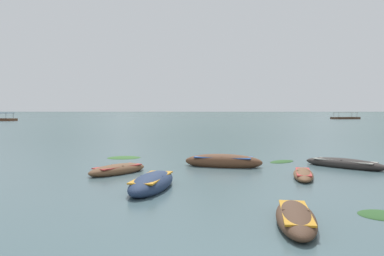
{
  "coord_description": "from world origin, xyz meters",
  "views": [
    {
      "loc": [
        -1.94,
        -4.82,
        3.06
      ],
      "look_at": [
        0.52,
        54.77,
        0.49
      ],
      "focal_mm": 38.34,
      "sensor_mm": 36.0,
      "label": 1
    }
  ],
  "objects": [
    {
      "name": "ground_plane",
      "position": [
        0.0,
        1500.0,
        0.0
      ],
      "size": [
        6000.0,
        6000.0,
        0.0
      ],
      "primitive_type": "plane",
      "color": "#476066"
    },
    {
      "name": "mountain_2",
      "position": [
        -488.96,
        1794.37,
        131.36
      ],
      "size": [
        1124.87,
        1124.87,
        262.73
      ],
      "primitive_type": "cone",
      "color": "#4C5B56",
      "rests_on": "ground"
    },
    {
      "name": "mountain_3",
      "position": [
        169.23,
        1783.63,
        221.64
      ],
      "size": [
        1148.97,
        1148.97,
        443.28
      ],
      "primitive_type": "cone",
      "color": "slate",
      "rests_on": "ground"
    },
    {
      "name": "rowboat_1",
      "position": [
        0.68,
        17.31,
        0.26
      ],
      "size": [
        4.5,
        2.66,
        0.85
      ],
      "color": "brown",
      "rests_on": "ground"
    },
    {
      "name": "rowboat_2",
      "position": [
        3.89,
        13.47,
        0.14
      ],
      "size": [
        1.78,
        3.67,
        0.44
      ],
      "color": "brown",
      "rests_on": "ground"
    },
    {
      "name": "rowboat_3",
      "position": [
        -2.84,
        10.99,
        0.24
      ],
      "size": [
        2.23,
        4.49,
        0.78
      ],
      "color": "navy",
      "rests_on": "ground"
    },
    {
      "name": "rowboat_4",
      "position": [
        -4.73,
        15.06,
        0.18
      ],
      "size": [
        3.11,
        3.44,
        0.57
      ],
      "color": "brown",
      "rests_on": "ground"
    },
    {
      "name": "rowboat_5",
      "position": [
        1.29,
        5.92,
        0.17
      ],
      "size": [
        1.77,
        3.9,
        0.55
      ],
      "color": "#4C3323",
      "rests_on": "ground"
    },
    {
      "name": "rowboat_7",
      "position": [
        7.14,
        16.66,
        0.19
      ],
      "size": [
        3.83,
        4.21,
        0.61
      ],
      "color": "#2D2826",
      "rests_on": "ground"
    },
    {
      "name": "ferry_1",
      "position": [
        58.21,
        137.53,
        0.45
      ],
      "size": [
        10.51,
        6.04,
        2.54
      ],
      "color": "#4C3323",
      "rests_on": "ground"
    },
    {
      "name": "weed_patch_0",
      "position": [
        -5.24,
        21.61,
        0.0
      ],
      "size": [
        2.32,
        2.0,
        0.14
      ],
      "primitive_type": "ellipsoid",
      "rotation": [
        0.0,
        0.0,
        0.12
      ],
      "color": "#38662D",
      "rests_on": "ground"
    },
    {
      "name": "weed_patch_3",
      "position": [
        4.4,
        19.18,
        0.0
      ],
      "size": [
        2.15,
        2.11,
        0.14
      ],
      "primitive_type": "ellipsoid",
      "rotation": [
        0.0,
        0.0,
        0.76
      ],
      "color": "#2D5628",
      "rests_on": "ground"
    },
    {
      "name": "weed_patch_5",
      "position": [
        4.09,
        6.73,
        0.0
      ],
      "size": [
        1.89,
        1.91,
        0.14
      ],
      "primitive_type": "ellipsoid",
      "rotation": [
        0.0,
        0.0,
        2.23
      ],
      "color": "#2D5628",
      "rests_on": "ground"
    }
  ]
}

